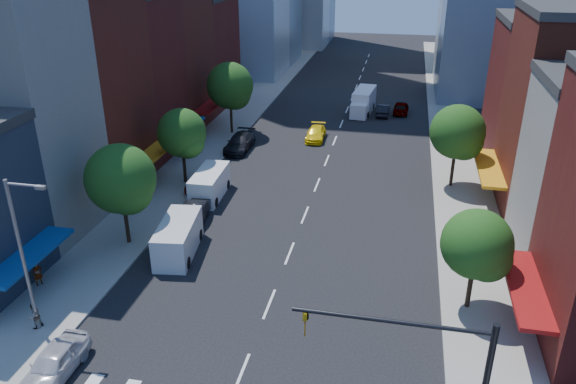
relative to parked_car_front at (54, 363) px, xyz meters
name	(u,v)px	position (x,y,z in m)	size (l,w,h in m)	color
ground	(241,374)	(9.01, 2.00, -0.79)	(220.00, 220.00, 0.00)	black
sidewalk_left	(234,122)	(-3.49, 42.00, -0.71)	(5.00, 120.00, 0.15)	gray
sidewalk_right	(453,136)	(21.51, 42.00, -0.71)	(5.00, 120.00, 0.15)	gray
bldg_left_2	(65,93)	(-11.99, 22.50, 7.21)	(12.00, 9.00, 16.00)	#5A2015
bldg_left_3	(114,77)	(-11.99, 31.00, 6.71)	(12.00, 8.00, 15.00)	#571615
bldg_left_4	(150,50)	(-11.99, 39.50, 7.71)	(12.00, 9.00, 17.00)	#5A2015
bldg_left_5	(183,53)	(-11.99, 49.00, 5.71)	(12.00, 10.00, 13.00)	#571615
bldg_right_3	(560,96)	(30.01, 36.00, 5.71)	(12.00, 10.00, 13.00)	#571615
streetlight	(24,249)	(-2.79, 3.00, 4.49)	(2.25, 0.25, 9.00)	slate
tree_left_near	(122,182)	(-2.33, 12.92, 4.08)	(4.80, 4.80, 7.30)	black
tree_left_mid	(183,135)	(-2.33, 23.92, 3.74)	(4.20, 4.20, 6.65)	black
tree_left_far	(231,88)	(-2.33, 37.92, 4.42)	(5.00, 5.00, 7.75)	black
tree_right_near	(479,247)	(20.67, 9.92, 3.40)	(4.00, 4.00, 6.20)	black
tree_right_far	(459,134)	(20.67, 27.92, 4.08)	(4.60, 4.60, 7.20)	black
parked_car_front	(54,363)	(0.00, 0.00, 0.00)	(1.85, 4.61, 1.57)	#BCBBC0
parked_car_second	(194,214)	(1.01, 16.93, -0.05)	(1.56, 4.47, 1.47)	black
parked_car_third	(203,182)	(-0.49, 23.14, -0.13)	(2.17, 4.70, 1.31)	#999999
parked_car_rear	(240,142)	(-0.15, 33.16, 0.02)	(2.25, 5.53, 1.60)	black
cargo_van_near	(178,239)	(1.54, 12.37, 0.39)	(2.96, 5.83, 2.38)	silver
cargo_van_far	(209,185)	(0.59, 21.63, 0.34)	(2.36, 5.43, 2.28)	white
taxi	(316,134)	(6.95, 37.95, -0.11)	(1.88, 4.62, 1.34)	yellow
traffic_car_oncoming	(383,110)	(13.54, 48.48, -0.11)	(1.43, 4.09, 1.35)	black
traffic_car_far	(401,107)	(15.68, 49.80, -0.04)	(1.77, 4.39, 1.50)	#999999
box_truck	(363,102)	(11.05, 49.16, 0.55)	(2.69, 7.16, 2.82)	white
pedestrian_near	(38,274)	(-5.49, 6.87, 0.16)	(0.58, 0.38, 1.59)	#999999
pedestrian_far	(34,316)	(-3.12, 3.04, 0.14)	(0.75, 0.59, 1.55)	#999999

